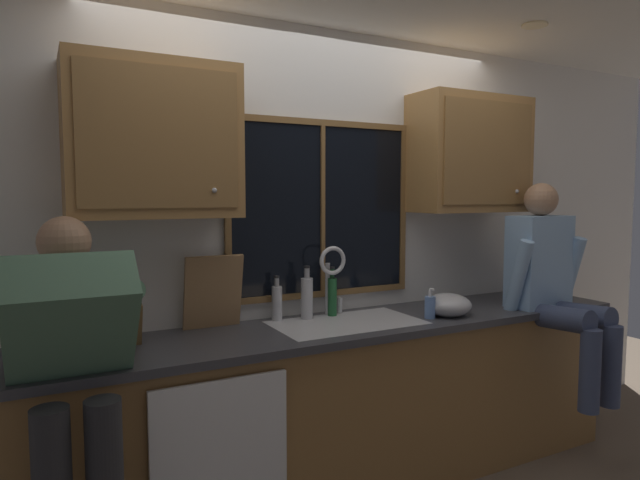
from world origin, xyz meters
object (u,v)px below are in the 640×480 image
person_sitting_on_counter (552,279)px  mixing_bowl (448,305)px  soap_dispenser (430,307)px  person_standing (73,372)px  bottle_green_glass (332,296)px  knife_block (126,322)px  bottle_tall_clear (307,297)px  cutting_board (213,292)px  bottle_amber_small (277,302)px

person_sitting_on_counter → mixing_bowl: 0.70m
person_sitting_on_counter → soap_dispenser: bearing=169.7°
person_standing → bottle_green_glass: (1.38, 0.48, 0.09)m
mixing_bowl → bottle_green_glass: bearing=153.8°
mixing_bowl → soap_dispenser: (-0.14, -0.01, 0.01)m
knife_block → bottle_green_glass: knife_block is taller
person_standing → bottle_green_glass: size_ratio=5.39×
knife_block → person_sitting_on_counter: bearing=-8.7°
bottle_green_glass → bottle_tall_clear: (-0.16, -0.00, 0.01)m
person_sitting_on_counter → soap_dispenser: person_sitting_on_counter is taller
person_standing → knife_block: 0.47m
person_sitting_on_counter → bottle_green_glass: person_sitting_on_counter is taller
bottle_green_glass → bottle_tall_clear: bearing=-178.4°
soap_dispenser → knife_block: bearing=172.1°
soap_dispenser → mixing_bowl: bearing=5.2°
cutting_board → soap_dispenser: 1.19m
mixing_bowl → soap_dispenser: soap_dispenser is taller
soap_dispenser → bottle_amber_small: (-0.78, 0.35, 0.04)m
knife_block → soap_dispenser: size_ratio=1.87×
cutting_board → bottle_green_glass: cutting_board is taller
knife_block → mixing_bowl: knife_block is taller
person_sitting_on_counter → cutting_board: person_sitting_on_counter is taller
soap_dispenser → bottle_tall_clear: 0.69m
cutting_board → mixing_bowl: size_ratio=1.47×
mixing_bowl → soap_dispenser: bearing=-174.8°
knife_block → cutting_board: cutting_board is taller
bottle_tall_clear → bottle_green_glass: bearing=1.6°
mixing_bowl → bottle_amber_small: (-0.92, 0.33, 0.04)m
person_standing → mixing_bowl: bearing=5.3°
person_sitting_on_counter → bottle_tall_clear: bearing=162.6°
person_sitting_on_counter → knife_block: bearing=171.3°
person_sitting_on_counter → knife_block: (-2.39, 0.37, -0.08)m
person_standing → bottle_tall_clear: size_ratio=5.11×
soap_dispenser → bottle_green_glass: bearing=146.0°
bottle_green_glass → mixing_bowl: bearing=-26.2°
bottle_green_glass → bottle_amber_small: bearing=173.1°
knife_block → soap_dispenser: knife_block is taller
bottle_green_glass → cutting_board: bearing=177.7°
bottle_tall_clear → bottle_amber_small: size_ratio=1.20×
person_sitting_on_counter → bottle_amber_small: size_ratio=5.08×
person_sitting_on_counter → knife_block: 2.42m
knife_block → mixing_bowl: bearing=-6.9°
bottle_amber_small → mixing_bowl: bearing=-19.9°
knife_block → mixing_bowl: (1.72, -0.21, -0.05)m
person_standing → person_sitting_on_counter: (2.64, 0.02, 0.16)m
bottle_green_glass → bottle_amber_small: size_ratio=1.14×
knife_block → bottle_tall_clear: bearing=4.8°
bottle_green_glass → soap_dispenser: bearing=-34.0°
soap_dispenser → bottle_amber_small: bottle_amber_small is taller
cutting_board → soap_dispenser: size_ratio=2.26×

